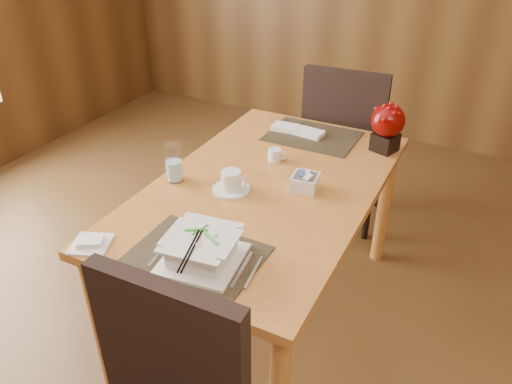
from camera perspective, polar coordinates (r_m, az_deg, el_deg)
The scene contains 12 objects.
dining_table at distance 2.20m, azimuth 1.09°, elevation -1.32°, with size 0.90×1.50×0.75m.
placemat_near at distance 1.76m, azimuth -6.82°, elevation -7.19°, with size 0.45×0.33×0.01m, color black.
placemat_far at distance 2.60m, azimuth 6.46°, elevation 6.38°, with size 0.45×0.33×0.01m, color black.
soup_setting at distance 1.70m, azimuth -6.21°, elevation -6.57°, with size 0.29×0.29×0.11m.
coffee_cup at distance 2.10m, azimuth -2.86°, elevation 1.11°, with size 0.16×0.16×0.09m.
water_glass at distance 2.17m, azimuth -9.38°, elevation 3.35°, with size 0.08×0.08×0.18m, color silver.
creamer_jug at distance 2.34m, azimuth 2.14°, elevation 4.28°, with size 0.08×0.08×0.06m, color white, non-canonical shape.
sugar_caddy at distance 2.12m, azimuth 5.62°, elevation 1.10°, with size 0.11×0.11×0.07m, color white.
berry_decor at distance 2.47m, azimuth 14.80°, elevation 7.41°, with size 0.16×0.16×0.24m.
napkins_far at distance 2.62m, azimuth 4.97°, elevation 7.01°, with size 0.28×0.10×0.02m, color white, non-canonical shape.
bread_plate at distance 1.89m, azimuth -18.34°, elevation -5.70°, with size 0.13×0.13×0.01m, color white.
far_chair at distance 2.99m, azimuth 10.19°, elevation 5.89°, with size 0.52×0.52×1.04m.
Camera 1 is at (0.80, -1.07, 1.84)m, focal length 35.00 mm.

